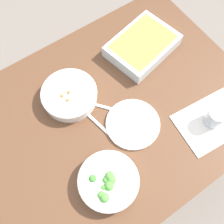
% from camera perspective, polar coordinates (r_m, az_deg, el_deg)
% --- Properties ---
extents(ground_plane, '(6.00, 6.00, 0.00)m').
position_cam_1_polar(ground_plane, '(1.82, 0.00, -9.46)').
color(ground_plane, slate).
extents(dining_table, '(1.20, 0.90, 0.74)m').
position_cam_1_polar(dining_table, '(1.20, 0.00, -1.74)').
color(dining_table, brown).
rests_on(dining_table, ground_plane).
extents(placemat, '(0.30, 0.23, 0.00)m').
position_cam_1_polar(placemat, '(1.17, 20.36, -1.84)').
color(placemat, silver).
rests_on(placemat, dining_table).
extents(stew_bowl, '(0.23, 0.23, 0.06)m').
position_cam_1_polar(stew_bowl, '(1.13, -9.02, 3.60)').
color(stew_bowl, white).
rests_on(stew_bowl, dining_table).
extents(broccoli_bowl, '(0.22, 0.22, 0.07)m').
position_cam_1_polar(broccoli_bowl, '(1.00, -0.79, -14.54)').
color(broccoli_bowl, white).
rests_on(broccoli_bowl, dining_table).
extents(baking_dish, '(0.34, 0.28, 0.06)m').
position_cam_1_polar(baking_dish, '(1.26, 6.47, 13.92)').
color(baking_dish, silver).
rests_on(baking_dish, dining_table).
extents(drink_cup, '(0.07, 0.07, 0.08)m').
position_cam_1_polar(drink_cup, '(1.14, 20.95, -1.15)').
color(drink_cup, '#B2BCC6').
rests_on(drink_cup, dining_table).
extents(side_plate, '(0.22, 0.22, 0.01)m').
position_cam_1_polar(side_plate, '(1.09, 4.45, -2.54)').
color(side_plate, silver).
rests_on(side_plate, dining_table).
extents(spoon_by_stew, '(0.05, 0.18, 0.01)m').
position_cam_1_polar(spoon_by_stew, '(1.10, -4.39, -1.20)').
color(spoon_by_stew, silver).
rests_on(spoon_by_stew, dining_table).
extents(fork_on_table, '(0.13, 0.15, 0.01)m').
position_cam_1_polar(fork_on_table, '(1.12, -0.05, 0.62)').
color(fork_on_table, silver).
rests_on(fork_on_table, dining_table).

